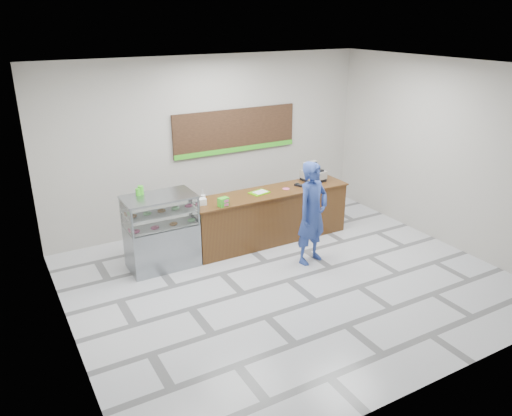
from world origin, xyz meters
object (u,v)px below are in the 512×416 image
customer (312,213)px  cash_register (313,174)px  sales_counter (270,216)px  serving_tray (259,193)px  display_case (161,231)px

customer → cash_register: bearing=40.1°
sales_counter → serving_tray: size_ratio=8.05×
customer → display_case: bearing=140.5°
cash_register → sales_counter: bearing=-178.8°
display_case → customer: size_ratio=0.71×
serving_tray → display_case: bearing=168.8°
sales_counter → cash_register: cash_register is taller
display_case → serving_tray: (1.99, 0.02, 0.36)m
sales_counter → customer: customer is taller
display_case → customer: 2.68m
display_case → cash_register: bearing=2.4°
sales_counter → customer: bearing=-80.4°
display_case → customer: (2.41, -1.14, 0.26)m
display_case → serving_tray: 2.03m
sales_counter → display_case: 2.23m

